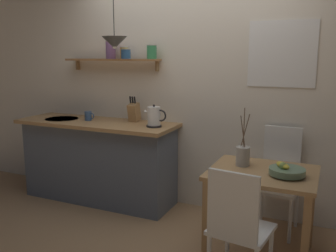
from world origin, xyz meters
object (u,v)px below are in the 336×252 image
(electric_kettle, at_px, (154,117))
(pendant_lamp, at_px, (114,42))
(knife_block, at_px, (134,112))
(coffee_mug_by_sink, at_px, (88,116))
(fruit_bowl, at_px, (286,171))
(twig_vase, at_px, (243,156))
(dining_table, at_px, (262,186))
(dining_chair_near, at_px, (238,225))
(dining_chair_far, at_px, (279,175))

(electric_kettle, xyz_separation_m, pendant_lamp, (-0.43, -0.03, 0.75))
(knife_block, relative_size, coffee_mug_by_sink, 2.36)
(coffee_mug_by_sink, bearing_deg, electric_kettle, -2.31)
(fruit_bowl, relative_size, knife_block, 0.97)
(twig_vase, bearing_deg, dining_table, -23.04)
(dining_chair_near, bearing_deg, knife_block, 140.70)
(fruit_bowl, relative_size, twig_vase, 0.55)
(knife_block, height_order, coffee_mug_by_sink, knife_block)
(dining_table, height_order, pendant_lamp, pendant_lamp)
(dining_table, bearing_deg, electric_kettle, 160.41)
(knife_block, bearing_deg, dining_table, -21.62)
(twig_vase, height_order, knife_block, twig_vase)
(pendant_lamp, bearing_deg, coffee_mug_by_sink, 170.71)
(electric_kettle, relative_size, pendant_lamp, 0.41)
(dining_chair_far, bearing_deg, dining_chair_near, -95.29)
(dining_table, distance_m, coffee_mug_by_sink, 2.12)
(dining_chair_far, bearing_deg, pendant_lamp, -173.69)
(twig_vase, bearing_deg, pendant_lamp, 167.81)
(fruit_bowl, xyz_separation_m, pendant_lamp, (-1.81, 0.44, 1.00))
(pendant_lamp, bearing_deg, dining_chair_near, -32.29)
(fruit_bowl, distance_m, pendant_lamp, 2.11)
(dining_chair_near, height_order, knife_block, knife_block)
(fruit_bowl, height_order, electric_kettle, electric_kettle)
(fruit_bowl, xyz_separation_m, twig_vase, (-0.37, 0.13, 0.04))
(dining_chair_near, relative_size, pendant_lamp, 1.56)
(electric_kettle, xyz_separation_m, coffee_mug_by_sink, (-0.85, 0.03, -0.05))
(dining_chair_far, distance_m, electric_kettle, 1.35)
(dining_chair_far, relative_size, pendant_lamp, 1.66)
(electric_kettle, height_order, knife_block, knife_block)
(pendant_lamp, bearing_deg, electric_kettle, 4.41)
(dining_table, height_order, knife_block, knife_block)
(dining_chair_far, xyz_separation_m, twig_vase, (-0.24, -0.50, 0.29))
(twig_vase, bearing_deg, electric_kettle, 161.06)
(dining_table, relative_size, dining_chair_near, 0.91)
(dining_chair_near, relative_size, dining_chair_far, 0.94)
(dining_chair_near, distance_m, knife_block, 1.97)
(dining_chair_far, relative_size, electric_kettle, 4.03)
(dining_chair_near, height_order, dining_chair_far, dining_chair_far)
(dining_chair_near, distance_m, electric_kettle, 1.61)
(coffee_mug_by_sink, xyz_separation_m, pendant_lamp, (0.41, -0.07, 0.80))
(dining_table, height_order, dining_chair_near, dining_chair_near)
(fruit_bowl, xyz_separation_m, coffee_mug_by_sink, (-2.22, 0.51, 0.20))
(dining_chair_near, xyz_separation_m, fruit_bowl, (0.24, 0.55, 0.26))
(dining_chair_near, distance_m, pendant_lamp, 2.24)
(twig_vase, xyz_separation_m, knife_block, (-1.34, 0.53, 0.22))
(electric_kettle, bearing_deg, dining_table, -19.59)
(fruit_bowl, height_order, coffee_mug_by_sink, coffee_mug_by_sink)
(electric_kettle, distance_m, pendant_lamp, 0.87)
(dining_table, bearing_deg, pendant_lamp, 166.51)
(dining_table, bearing_deg, dining_chair_far, 84.40)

